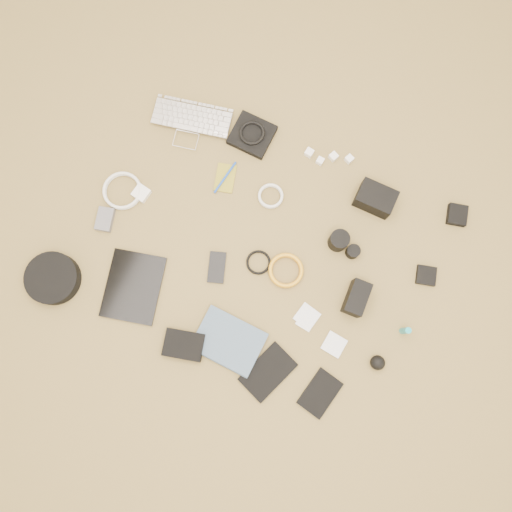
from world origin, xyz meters
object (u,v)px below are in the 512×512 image
at_px(tablet, 133,287).
at_px(headphone_case, 53,278).
at_px(laptop, 190,128).
at_px(phone, 217,267).
at_px(paperback, 218,363).
at_px(dslr_camera, 375,199).

bearing_deg(tablet, headphone_case, -174.81).
bearing_deg(laptop, tablet, -94.74).
bearing_deg(laptop, phone, -65.80).
bearing_deg(headphone_case, phone, 30.11).
relative_size(laptop, paperback, 1.30).
height_order(phone, paperback, paperback).
bearing_deg(paperback, dslr_camera, -17.18).
height_order(laptop, tablet, laptop).
distance_m(tablet, phone, 0.34).
bearing_deg(headphone_case, dslr_camera, 39.98).
distance_m(phone, headphone_case, 0.64).
xyz_separation_m(dslr_camera, headphone_case, (-1.01, -0.85, -0.01)).
bearing_deg(phone, laptop, 106.87).
xyz_separation_m(dslr_camera, phone, (-0.45, -0.52, -0.04)).
bearing_deg(phone, dslr_camera, 28.53).
relative_size(dslr_camera, phone, 1.18).
bearing_deg(paperback, headphone_case, 90.12).
bearing_deg(dslr_camera, headphone_case, -140.89).
xyz_separation_m(tablet, phone, (0.26, 0.21, -0.00)).
height_order(laptop, paperback, same).
relative_size(tablet, phone, 2.18).
bearing_deg(paperback, tablet, 75.54).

